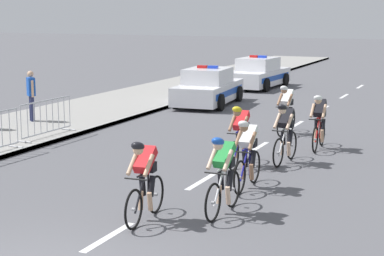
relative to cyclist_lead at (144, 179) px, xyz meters
name	(u,v)px	position (x,y,z in m)	size (l,w,h in m)	color
sidewalk_slab	(97,109)	(-7.88, 10.90, -0.73)	(4.39, 60.00, 0.12)	gray
kerb_edge	(146,113)	(-5.77, 10.90, -0.72)	(0.16, 60.00, 0.13)	#9E9E99
lane_markings_centre	(279,135)	(-0.17, 9.00, -0.78)	(0.14, 29.60, 0.01)	white
cyclist_lead	(144,179)	(0.00, 0.00, 0.00)	(0.44, 1.72, 1.56)	black
cyclist_second	(223,174)	(1.15, 0.94, 0.00)	(0.42, 1.72, 1.56)	black
cyclist_third	(247,153)	(0.96, 2.83, 0.00)	(0.42, 1.72, 1.56)	black
cyclist_fourth	(240,135)	(0.14, 4.67, 0.00)	(0.42, 1.72, 1.56)	black
cyclist_fifth	(285,132)	(1.04, 5.45, 0.00)	(0.43, 1.72, 1.56)	black
cyclist_sixth	(319,121)	(1.41, 7.47, 0.00)	(0.43, 1.72, 1.56)	black
cyclist_seventh	(286,109)	(-0.03, 9.26, 0.00)	(0.42, 1.72, 1.56)	black
police_car_nearest	(208,88)	(-4.63, 14.09, -0.11)	(2.30, 4.54, 1.59)	white
police_car_second	(259,74)	(-4.64, 20.47, -0.11)	(2.17, 4.49, 1.59)	white
crowd_barrier_rear	(47,118)	(-6.18, 5.50, -0.14)	(0.53, 2.32, 1.07)	#B7BABF
spectator_middle	(31,92)	(-8.23, 7.47, 0.30)	(0.45, 0.40, 1.68)	#23284C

